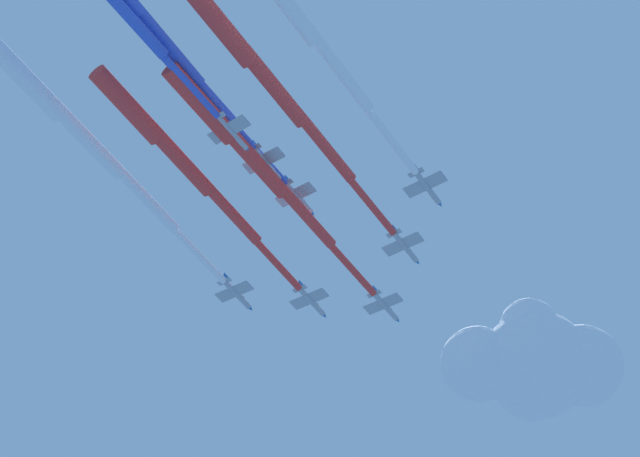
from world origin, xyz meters
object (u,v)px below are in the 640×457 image
object	(u,v)px
jet_starboard_inner	(272,85)
jet_port_mid	(85,138)
jet_lead	(253,160)
jet_port_inner	(179,159)
jet_port_outer	(138,19)

from	to	relation	value
jet_starboard_inner	jet_port_mid	distance (m)	36.14
jet_lead	jet_port_inner	distance (m)	13.69
jet_port_inner	jet_port_outer	distance (m)	27.38
jet_lead	jet_port_inner	xyz separation A→B (m)	(13.67, -0.24, -0.62)
jet_lead	jet_port_mid	world-z (taller)	jet_lead
jet_lead	jet_port_inner	bearing A→B (deg)	-1.00
jet_port_inner	jet_port_outer	bearing A→B (deg)	75.43
jet_lead	jet_port_outer	world-z (taller)	jet_port_outer
jet_lead	jet_starboard_inner	distance (m)	15.88
jet_port_inner	jet_port_mid	bearing A→B (deg)	11.65
jet_starboard_inner	jet_lead	bearing A→B (deg)	-78.53
jet_lead	jet_port_mid	size ratio (longest dim) A/B	0.97
jet_port_mid	jet_starboard_inner	bearing A→B (deg)	160.17
jet_port_mid	jet_port_outer	world-z (taller)	jet_port_outer
jet_starboard_inner	jet_port_outer	bearing A→B (deg)	23.90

